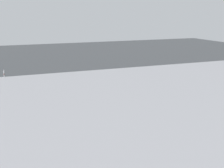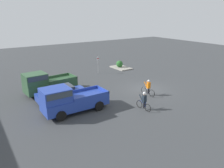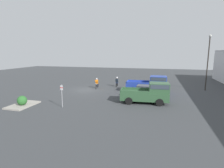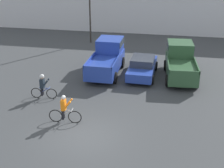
% 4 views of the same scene
% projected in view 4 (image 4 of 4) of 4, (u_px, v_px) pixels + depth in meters
% --- Properties ---
extents(ground_plane, '(80.00, 80.00, 0.00)m').
position_uv_depth(ground_plane, '(85.00, 136.00, 15.98)').
color(ground_plane, '#383A3D').
extents(pickup_truck_0, '(2.30, 5.54, 2.36)m').
position_uv_depth(pickup_truck_0, '(107.00, 56.00, 24.17)').
color(pickup_truck_0, '#233D9E').
rests_on(pickup_truck_0, ground_plane).
extents(sedan_0, '(2.09, 4.70, 1.47)m').
position_uv_depth(sedan_0, '(143.00, 67.00, 23.43)').
color(sedan_0, '#233D9E').
rests_on(sedan_0, ground_plane).
extents(pickup_truck_1, '(2.56, 5.38, 2.33)m').
position_uv_depth(pickup_truck_1, '(180.00, 61.00, 23.34)').
color(pickup_truck_1, '#2D5133').
rests_on(pickup_truck_1, ground_plane).
extents(cyclist_0, '(1.85, 0.48, 1.66)m').
position_uv_depth(cyclist_0, '(64.00, 109.00, 16.97)').
color(cyclist_0, black).
rests_on(cyclist_0, ground_plane).
extents(cyclist_1, '(1.73, 0.48, 1.67)m').
position_uv_depth(cyclist_1, '(43.00, 86.00, 19.80)').
color(cyclist_1, black).
rests_on(cyclist_1, ground_plane).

